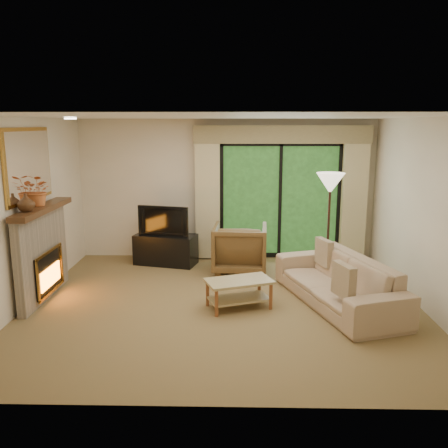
{
  "coord_description": "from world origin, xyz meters",
  "views": [
    {
      "loc": [
        0.15,
        -6.35,
        2.51
      ],
      "look_at": [
        0.0,
        0.3,
        1.1
      ],
      "focal_mm": 38.0,
      "sensor_mm": 36.0,
      "label": 1
    }
  ],
  "objects_px": {
    "media_console": "(166,249)",
    "coffee_table": "(239,294)",
    "armchair": "(240,248)",
    "sofa": "(338,281)"
  },
  "relations": [
    {
      "from": "armchair",
      "to": "sofa",
      "type": "height_order",
      "value": "armchair"
    },
    {
      "from": "armchair",
      "to": "coffee_table",
      "type": "height_order",
      "value": "armchair"
    },
    {
      "from": "media_console",
      "to": "sofa",
      "type": "xyz_separation_m",
      "value": [
        2.7,
        -1.91,
        0.07
      ]
    },
    {
      "from": "armchair",
      "to": "coffee_table",
      "type": "bearing_deg",
      "value": 92.4
    },
    {
      "from": "media_console",
      "to": "armchair",
      "type": "xyz_separation_m",
      "value": [
        1.34,
        -0.44,
        0.15
      ]
    },
    {
      "from": "coffee_table",
      "to": "armchair",
      "type": "bearing_deg",
      "value": 68.6
    },
    {
      "from": "sofa",
      "to": "coffee_table",
      "type": "distance_m",
      "value": 1.41
    },
    {
      "from": "sofa",
      "to": "coffee_table",
      "type": "height_order",
      "value": "sofa"
    },
    {
      "from": "coffee_table",
      "to": "sofa",
      "type": "bearing_deg",
      "value": -13.91
    },
    {
      "from": "media_console",
      "to": "coffee_table",
      "type": "distance_m",
      "value": 2.45
    }
  ]
}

